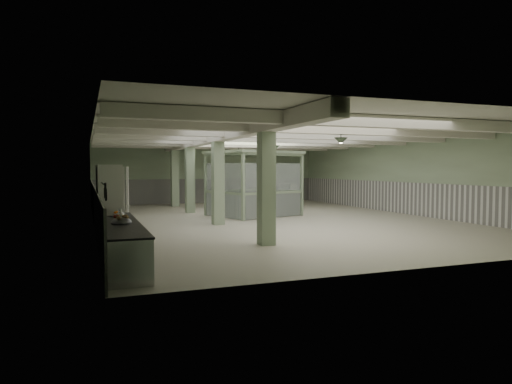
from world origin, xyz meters
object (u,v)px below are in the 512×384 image
object	(u,v)px
guard_booth	(254,173)
filing_cabinet	(289,198)
prep_counter	(120,242)
walkin_cooler	(110,203)

from	to	relation	value
guard_booth	filing_cabinet	size ratio (longest dim) A/B	3.14
guard_booth	filing_cabinet	distance (m)	2.47
guard_booth	prep_counter	bearing A→B (deg)	-145.45
prep_counter	filing_cabinet	distance (m)	12.62
guard_booth	walkin_cooler	bearing A→B (deg)	-157.84
walkin_cooler	guard_booth	size ratio (longest dim) A/B	0.58
prep_counter	filing_cabinet	xyz separation A→B (m)	(8.55, 9.27, 0.24)
filing_cabinet	walkin_cooler	bearing A→B (deg)	-163.60
walkin_cooler	guard_booth	world-z (taller)	guard_booth
prep_counter	filing_cabinet	world-z (taller)	filing_cabinet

